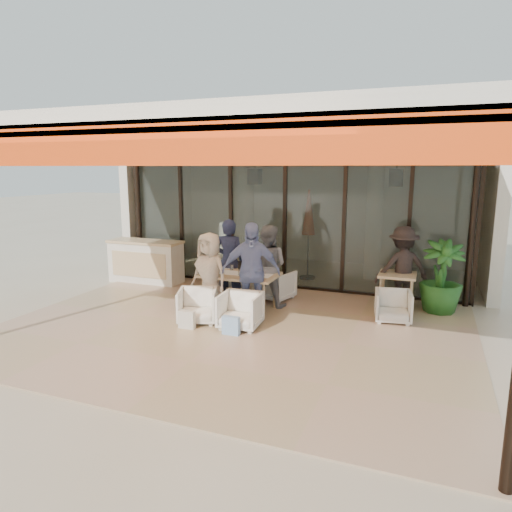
{
  "coord_description": "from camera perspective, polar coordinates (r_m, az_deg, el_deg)",
  "views": [
    {
      "loc": [
        3.11,
        -6.92,
        2.78
      ],
      "look_at": [
        0.1,
        0.9,
        1.15
      ],
      "focal_mm": 32.0,
      "sensor_mm": 36.0,
      "label": 1
    }
  ],
  "objects": [
    {
      "name": "ground",
      "position": [
        8.08,
        -3.0,
        -9.13
      ],
      "size": [
        70.0,
        70.0,
        0.0
      ],
      "primitive_type": "plane",
      "color": "#C6B293",
      "rests_on": "ground"
    },
    {
      "name": "tote_bag_cream",
      "position": [
        8.09,
        -8.64,
        -7.95
      ],
      "size": [
        0.3,
        0.1,
        0.34
      ],
      "primitive_type": "cube",
      "color": "silver",
      "rests_on": "ground"
    },
    {
      "name": "diner_cream",
      "position": [
        8.67,
        -5.82,
        -2.27
      ],
      "size": [
        0.87,
        0.66,
        1.59
      ],
      "primitive_type": "imported",
      "rotation": [
        0.0,
        0.0,
        -0.21
      ],
      "color": "beige",
      "rests_on": "ground"
    },
    {
      "name": "chair_near_left",
      "position": [
        8.36,
        -7.32,
        -5.99
      ],
      "size": [
        0.86,
        0.83,
        0.69
      ],
      "primitive_type": "imported",
      "rotation": [
        0.0,
        0.0,
        0.37
      ],
      "color": "white",
      "rests_on": "ground"
    },
    {
      "name": "diner_grey",
      "position": [
        9.15,
        1.43,
        -1.27
      ],
      "size": [
        0.85,
        0.68,
        1.67
      ],
      "primitive_type": "imported",
      "rotation": [
        0.0,
        0.0,
        3.2
      ],
      "color": "slate",
      "rests_on": "ground"
    },
    {
      "name": "dining_table",
      "position": [
        8.93,
        -2.11,
        -2.56
      ],
      "size": [
        1.5,
        0.9,
        0.93
      ],
      "color": "#DFBF88",
      "rests_on": "ground"
    },
    {
      "name": "side_chair",
      "position": [
        8.7,
        16.78,
        -5.87
      ],
      "size": [
        0.71,
        0.68,
        0.65
      ],
      "primitive_type": "imported",
      "rotation": [
        0.0,
        0.0,
        0.15
      ],
      "color": "white",
      "rests_on": "ground"
    },
    {
      "name": "side_table",
      "position": [
        9.35,
        17.25,
        -2.74
      ],
      "size": [
        0.7,
        0.7,
        0.74
      ],
      "color": "#DFBF88",
      "rests_on": "ground"
    },
    {
      "name": "host_counter",
      "position": [
        11.46,
        -13.61,
        -0.62
      ],
      "size": [
        1.85,
        0.65,
        1.04
      ],
      "color": "silver",
      "rests_on": "ground"
    },
    {
      "name": "tote_bag_blue",
      "position": [
        7.72,
        -3.15,
        -8.76
      ],
      "size": [
        0.3,
        0.1,
        0.34
      ],
      "primitive_type": "cube",
      "color": "#99BFD8",
      "rests_on": "ground"
    },
    {
      "name": "terrace_structure",
      "position": [
        7.36,
        -4.12,
        14.64
      ],
      "size": [
        8.0,
        6.0,
        3.4
      ],
      "color": "silver",
      "rests_on": "ground"
    },
    {
      "name": "standing_woman",
      "position": [
        9.49,
        17.82,
        -1.4
      ],
      "size": [
        1.23,
        1.02,
        1.65
      ],
      "primitive_type": "imported",
      "rotation": [
        0.0,
        0.0,
        3.6
      ],
      "color": "black",
      "rests_on": "ground"
    },
    {
      "name": "chair_near_right",
      "position": [
        8.01,
        -1.99,
        -6.64
      ],
      "size": [
        0.72,
        0.68,
        0.71
      ],
      "primitive_type": "imported",
      "rotation": [
        0.0,
        0.0,
        0.06
      ],
      "color": "white",
      "rests_on": "ground"
    },
    {
      "name": "terrace_floor",
      "position": [
        8.08,
        -3.0,
        -9.1
      ],
      "size": [
        8.0,
        6.0,
        0.01
      ],
      "primitive_type": "cube",
      "color": "tan",
      "rests_on": "ground"
    },
    {
      "name": "diner_periwinkle",
      "position": [
        8.31,
        -0.66,
        -1.99
      ],
      "size": [
        1.15,
        0.76,
        1.82
      ],
      "primitive_type": "imported",
      "rotation": [
        0.0,
        0.0,
        0.32
      ],
      "color": "#6F7FB9",
      "rests_on": "ground"
    },
    {
      "name": "interior_block",
      "position": [
        12.63,
        6.91,
        8.43
      ],
      "size": [
        9.05,
        3.62,
        3.52
      ],
      "color": "silver",
      "rests_on": "ground"
    },
    {
      "name": "potted_palm",
      "position": [
        9.45,
        22.15,
        -2.45
      ],
      "size": [
        0.93,
        0.93,
        1.43
      ],
      "primitive_type": "imported",
      "rotation": [
        0.0,
        0.0,
        0.19
      ],
      "color": "#1E5919",
      "rests_on": "ground"
    },
    {
      "name": "chair_far_right",
      "position": [
        9.72,
        2.41,
        -3.46
      ],
      "size": [
        0.84,
        0.81,
        0.71
      ],
      "primitive_type": "imported",
      "rotation": [
        0.0,
        0.0,
        2.87
      ],
      "color": "white",
      "rests_on": "ground"
    },
    {
      "name": "glass_storefront",
      "position": [
        10.46,
        3.64,
        4.51
      ],
      "size": [
        8.08,
        0.1,
        3.2
      ],
      "color": "#9EADA3",
      "rests_on": "ground"
    },
    {
      "name": "diner_navy",
      "position": [
        9.45,
        -3.37,
        -0.64
      ],
      "size": [
        0.7,
        0.52,
        1.75
      ],
      "primitive_type": "imported",
      "rotation": [
        0.0,
        0.0,
        3.31
      ],
      "color": "#181D36",
      "rests_on": "ground"
    },
    {
      "name": "chair_far_left",
      "position": [
        10.02,
        -2.15,
        -3.34
      ],
      "size": [
        0.71,
        0.69,
        0.59
      ],
      "primitive_type": "imported",
      "rotation": [
        0.0,
        0.0,
        3.45
      ],
      "color": "white",
      "rests_on": "ground"
    }
  ]
}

